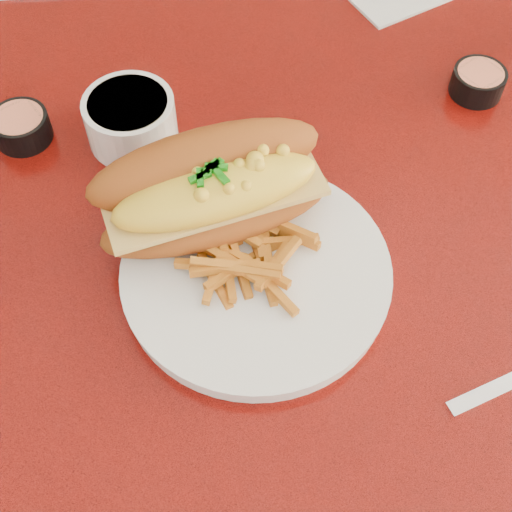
{
  "coord_description": "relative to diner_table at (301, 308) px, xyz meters",
  "views": [
    {
      "loc": [
        -0.09,
        -0.41,
        1.34
      ],
      "look_at": [
        -0.06,
        -0.06,
        0.81
      ],
      "focal_mm": 50.0,
      "sensor_mm": 36.0,
      "label": 1
    }
  ],
  "objects": [
    {
      "name": "booth_bench_far",
      "position": [
        0.0,
        0.81,
        -0.32
      ],
      "size": [
        1.2,
        0.51,
        0.9
      ],
      "color": "#9F0A0E",
      "rests_on": "ground"
    },
    {
      "name": "fork",
      "position": [
        -0.02,
        0.0,
        0.18
      ],
      "size": [
        0.06,
        0.14,
        0.0
      ],
      "rotation": [
        0.0,
        0.0,
        1.92
      ],
      "color": "silver",
      "rests_on": "dinner_plate"
    },
    {
      "name": "sauce_cup_left",
      "position": [
        -0.29,
        0.15,
        0.18
      ],
      "size": [
        0.07,
        0.07,
        0.03
      ],
      "rotation": [
        0.0,
        0.0,
        0.17
      ],
      "color": "black",
      "rests_on": "diner_table"
    },
    {
      "name": "fries_pile",
      "position": [
        -0.07,
        -0.04,
        0.19
      ],
      "size": [
        0.13,
        0.12,
        0.03
      ],
      "primitive_type": null,
      "rotation": [
        0.0,
        0.0,
        -0.37
      ],
      "color": "orange",
      "rests_on": "dinner_plate"
    },
    {
      "name": "diner_table",
      "position": [
        0.0,
        0.0,
        0.0
      ],
      "size": [
        1.23,
        0.83,
        0.77
      ],
      "color": "red",
      "rests_on": "ground"
    },
    {
      "name": "ground",
      "position": [
        0.0,
        0.0,
        -0.61
      ],
      "size": [
        8.0,
        8.0,
        0.0
      ],
      "primitive_type": "plane",
      "color": "beige",
      "rests_on": "ground"
    },
    {
      "name": "sauce_cup_right",
      "position": [
        0.21,
        0.18,
        0.18
      ],
      "size": [
        0.07,
        0.07,
        0.03
      ],
      "rotation": [
        0.0,
        0.0,
        0.17
      ],
      "color": "black",
      "rests_on": "diner_table"
    },
    {
      "name": "mac_hoagie",
      "position": [
        -0.09,
        0.01,
        0.22
      ],
      "size": [
        0.25,
        0.16,
        0.1
      ],
      "rotation": [
        0.0,
        0.0,
        0.27
      ],
      "color": "#9B4C19",
      "rests_on": "dinner_plate"
    },
    {
      "name": "dinner_plate",
      "position": [
        -0.06,
        -0.06,
        0.17
      ],
      "size": [
        0.31,
        0.31,
        0.02
      ],
      "rotation": [
        0.0,
        0.0,
        0.29
      ],
      "color": "white",
      "rests_on": "diner_table"
    },
    {
      "name": "gravy_ramekin",
      "position": [
        -0.18,
        0.14,
        0.19
      ],
      "size": [
        0.12,
        0.12,
        0.05
      ],
      "rotation": [
        0.0,
        0.0,
        0.3
      ],
      "color": "white",
      "rests_on": "diner_table"
    }
  ]
}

